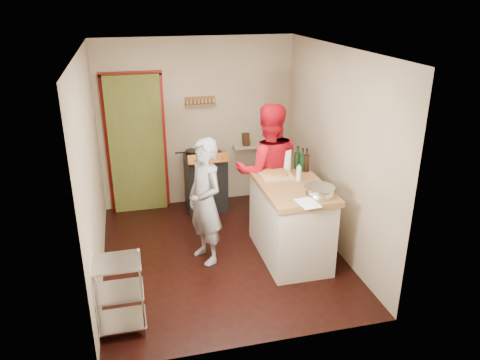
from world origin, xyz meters
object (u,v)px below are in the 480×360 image
stove (206,182)px  wire_shelving (119,292)px  island (290,218)px  person_red (268,171)px  person_stripe (205,202)px

stove → wire_shelving: stove is taller
wire_shelving → island: bearing=24.3°
wire_shelving → person_red: bearing=38.6°
island → person_stripe: bearing=171.3°
wire_shelving → island: size_ratio=0.56×
person_red → island: bearing=106.4°
wire_shelving → island: 2.34m
wire_shelving → person_red: person_red is taller
stove → person_stripe: person_stripe is taller
person_stripe → person_red: size_ratio=0.86×
island → person_stripe: person_stripe is taller
wire_shelving → person_stripe: 1.59m
stove → person_stripe: bearing=-99.9°
island → person_stripe: 1.11m
stove → person_red: person_red is taller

